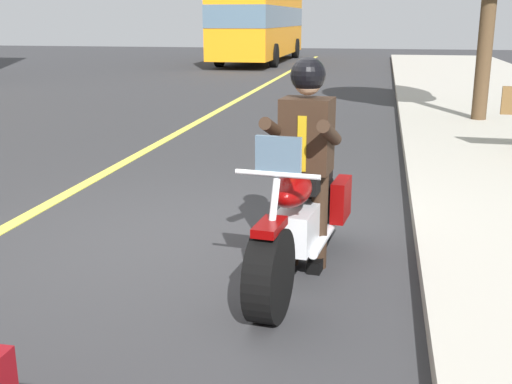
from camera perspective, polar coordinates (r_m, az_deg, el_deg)
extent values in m
plane|color=#333335|center=(5.97, -5.32, -4.55)|extent=(80.00, 80.00, 0.00)
cube|color=#E5DB4C|center=(6.79, -21.75, -3.08)|extent=(60.00, 0.16, 0.01)
cylinder|color=black|center=(4.37, 1.21, -7.51)|extent=(0.68, 0.27, 0.66)
cylinder|color=black|center=(5.78, 5.56, -1.77)|extent=(0.68, 0.27, 0.66)
cube|color=silver|center=(5.06, 3.78, -3.19)|extent=(0.59, 0.34, 0.32)
ellipsoid|color=#720505|center=(4.77, 3.28, 0.18)|extent=(0.59, 0.34, 0.24)
cube|color=black|center=(5.30, 4.75, 1.25)|extent=(0.73, 0.36, 0.12)
cube|color=#720505|center=(5.65, 7.67, -0.65)|extent=(0.41, 0.16, 0.36)
cube|color=#720505|center=(5.74, 3.34, -0.29)|extent=(0.41, 0.16, 0.36)
cylinder|color=silver|center=(4.29, 1.31, -4.08)|extent=(0.35, 0.09, 0.76)
cylinder|color=silver|center=(4.32, 1.94, 1.60)|extent=(0.10, 0.60, 0.04)
cube|color=#720505|center=(4.24, 1.24, -3.15)|extent=(0.38, 0.20, 0.06)
cylinder|color=silver|center=(5.36, 6.19, -3.99)|extent=(0.90, 0.18, 0.08)
cube|color=slate|center=(4.31, 2.02, 3.21)|extent=(0.08, 0.32, 0.28)
cylinder|color=black|center=(5.27, 5.71, -2.48)|extent=(0.14, 0.14, 0.84)
cube|color=black|center=(5.34, 5.47, -6.46)|extent=(0.27, 0.14, 0.10)
cylinder|color=black|center=(5.32, 3.18, -2.25)|extent=(0.14, 0.14, 0.84)
cube|color=black|center=(5.39, 2.96, -6.19)|extent=(0.27, 0.14, 0.10)
cube|color=black|center=(5.12, 4.60, 5.11)|extent=(0.36, 0.43, 0.60)
cube|color=#B28C14|center=(4.98, 4.17, 4.35)|extent=(0.03, 0.07, 0.44)
cylinder|color=black|center=(4.89, 6.65, 5.29)|extent=(0.56, 0.16, 0.28)
cylinder|color=black|center=(4.99, 1.67, 5.59)|extent=(0.56, 0.16, 0.28)
sphere|color=tan|center=(5.06, 4.70, 9.91)|extent=(0.22, 0.22, 0.22)
sphere|color=black|center=(5.06, 4.71, 10.47)|extent=(0.28, 0.28, 0.28)
cube|color=orange|center=(30.87, 0.41, 14.91)|extent=(11.00, 2.50, 2.85)
cube|color=slate|center=(30.87, 0.41, 15.51)|extent=(11.04, 2.52, 0.90)
cube|color=slate|center=(36.29, 2.10, 15.33)|extent=(0.06, 2.40, 1.90)
cylinder|color=black|center=(34.67, -0.45, 12.85)|extent=(1.00, 0.30, 1.00)
cylinder|color=black|center=(34.27, 3.59, 12.79)|extent=(1.00, 0.30, 1.00)
cylinder|color=black|center=(28.05, -3.32, 12.23)|extent=(1.00, 0.30, 1.00)
cylinder|color=black|center=(27.55, 1.63, 12.19)|extent=(1.00, 0.30, 1.00)
cylinder|color=#4C3823|center=(12.90, 20.01, 12.98)|extent=(0.28, 0.28, 3.08)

